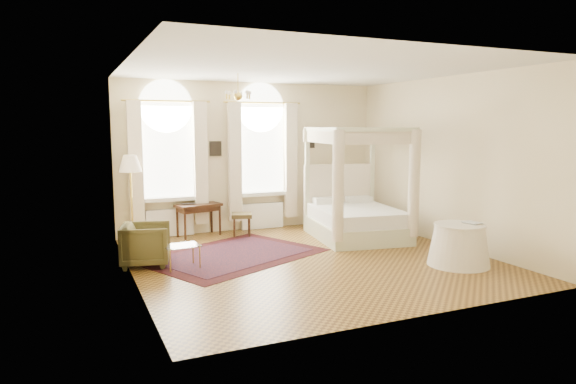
% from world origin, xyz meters
% --- Properties ---
extents(ground, '(6.00, 6.00, 0.00)m').
position_xyz_m(ground, '(0.00, 0.00, 0.00)').
color(ground, olive).
rests_on(ground, ground).
extents(room_walls, '(6.00, 6.00, 6.00)m').
position_xyz_m(room_walls, '(0.00, 0.00, 1.98)').
color(room_walls, '#FDEBC0').
rests_on(room_walls, ground).
extents(window_left, '(1.62, 0.27, 3.29)m').
position_xyz_m(window_left, '(-1.90, 2.87, 1.49)').
color(window_left, silver).
rests_on(window_left, room_walls).
extents(window_right, '(1.62, 0.27, 3.29)m').
position_xyz_m(window_right, '(0.20, 2.87, 1.49)').
color(window_right, silver).
rests_on(window_right, room_walls).
extents(chandelier, '(0.51, 0.45, 0.50)m').
position_xyz_m(chandelier, '(-0.90, 1.20, 2.91)').
color(chandelier, gold).
rests_on(chandelier, room_walls).
extents(wall_pictures, '(2.54, 0.03, 0.39)m').
position_xyz_m(wall_pictures, '(0.09, 2.97, 1.89)').
color(wall_pictures, black).
rests_on(wall_pictures, room_walls).
extents(canopy_bed, '(2.04, 2.37, 2.31)m').
position_xyz_m(canopy_bed, '(1.66, 1.17, 0.53)').
color(canopy_bed, beige).
rests_on(canopy_bed, ground).
extents(nightstand, '(0.47, 0.45, 0.54)m').
position_xyz_m(nightstand, '(2.70, 2.70, 0.27)').
color(nightstand, '#351E0E').
rests_on(nightstand, ground).
extents(nightstand_lamp, '(0.26, 0.26, 0.38)m').
position_xyz_m(nightstand_lamp, '(2.74, 2.63, 0.80)').
color(nightstand_lamp, gold).
rests_on(nightstand_lamp, nightstand).
extents(writing_desk, '(1.01, 0.68, 0.70)m').
position_xyz_m(writing_desk, '(-1.32, 2.70, 0.59)').
color(writing_desk, '#351E0E').
rests_on(writing_desk, ground).
extents(laptop, '(0.35, 0.26, 0.03)m').
position_xyz_m(laptop, '(-1.53, 2.72, 0.71)').
color(laptop, black).
rests_on(laptop, writing_desk).
extents(stool, '(0.53, 0.53, 0.49)m').
position_xyz_m(stool, '(-0.48, 2.35, 0.41)').
color(stool, '#48401E').
rests_on(stool, ground).
extents(armchair, '(0.95, 0.93, 0.72)m').
position_xyz_m(armchair, '(-2.70, 0.77, 0.36)').
color(armchair, '#463F1E').
rests_on(armchair, ground).
extents(coffee_table, '(0.62, 0.47, 0.39)m').
position_xyz_m(coffee_table, '(-2.19, 0.35, 0.35)').
color(coffee_table, white).
rests_on(coffee_table, ground).
extents(floor_lamp, '(0.46, 0.46, 1.77)m').
position_xyz_m(floor_lamp, '(-2.70, 2.57, 1.51)').
color(floor_lamp, gold).
rests_on(floor_lamp, ground).
extents(oriental_rug, '(3.71, 3.29, 0.01)m').
position_xyz_m(oriental_rug, '(-1.18, 0.84, 0.01)').
color(oriental_rug, '#410F12').
rests_on(oriental_rug, ground).
extents(side_table, '(1.03, 1.03, 0.70)m').
position_xyz_m(side_table, '(2.15, -1.33, 0.35)').
color(side_table, white).
rests_on(side_table, ground).
extents(book, '(0.24, 0.31, 0.03)m').
position_xyz_m(book, '(2.27, -1.39, 0.72)').
color(book, black).
rests_on(book, side_table).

